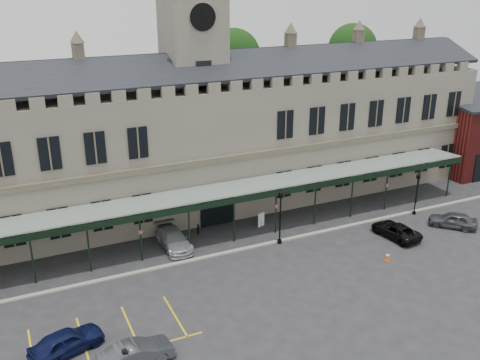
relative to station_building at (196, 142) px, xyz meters
name	(u,v)px	position (x,y,z in m)	size (l,w,h in m)	color
ground	(274,282)	(0.00, -15.91, -6.47)	(140.00, 140.00, 0.00)	#252527
station_building	(196,142)	(0.00, 0.00, 0.00)	(60.00, 10.36, 17.30)	#686456
clock_tower	(194,71)	(0.00, 0.09, 6.64)	(5.60, 5.60, 24.80)	#686456
canopy	(233,214)	(0.00, -8.45, -4.06)	(50.00, 4.10, 4.30)	#8C9E93
brick_annex	(479,133)	(34.00, -2.94, -2.31)	(12.40, 8.36, 9.23)	maroon
kerb	(243,249)	(0.00, -10.41, -6.41)	(60.00, 0.40, 0.12)	gray
parking_markings	(84,345)	(-14.00, -17.41, -6.47)	(16.00, 6.00, 0.01)	gold
tree_behind_mid	(234,57)	(8.00, 9.09, 6.35)	(6.00, 6.00, 16.00)	#332314
tree_behind_right	(352,50)	(24.00, 9.09, 6.35)	(6.00, 6.00, 16.00)	#332314
lamp_post_mid	(280,212)	(3.34, -10.65, -3.56)	(0.46, 0.46, 4.91)	black
lamp_post_right	(417,190)	(17.85, -10.78, -3.96)	(0.40, 0.40, 4.24)	black
traffic_cone	(388,256)	(9.71, -16.85, -6.12)	(0.44, 0.44, 0.70)	#DB4C06
sign_board	(261,220)	(3.42, -7.05, -5.83)	(0.74, 0.30, 1.32)	black
bollard_left	(198,229)	(-2.30, -6.18, -6.00)	(0.17, 0.17, 0.93)	black
bollard_right	(281,215)	(5.75, -6.46, -6.06)	(0.14, 0.14, 0.81)	black
car_left_a	(67,341)	(-15.00, -17.71, -5.71)	(1.80, 4.46, 1.52)	#0C1238
car_left_b	(136,354)	(-11.50, -20.54, -5.74)	(1.54, 4.43, 1.46)	#3D4046
car_taxi	(174,239)	(-5.00, -7.57, -5.73)	(2.07, 5.10, 1.48)	#AAADB2
car_van	(396,230)	(13.00, -13.85, -5.83)	(2.10, 4.56, 1.27)	black
car_right_a	(453,220)	(19.00, -14.42, -5.76)	(1.67, 4.15, 1.41)	#3D4046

